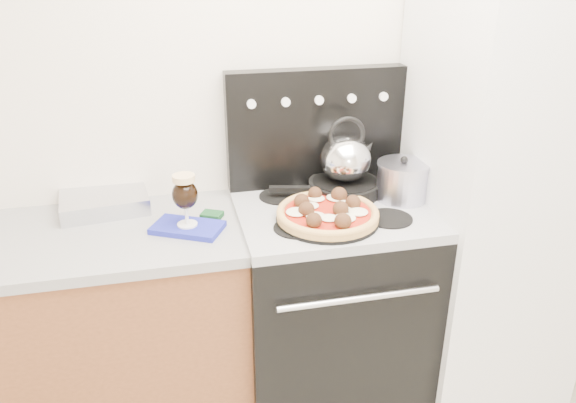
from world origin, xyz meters
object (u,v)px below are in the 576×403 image
object	(u,v)px
stove_body	(329,307)
stock_pot	(402,182)
base_cabinet	(62,342)
skillet	(344,187)
pizza_pan	(327,219)
pizza	(328,211)
fridge	(494,188)
tea_kettle	(346,155)
oven_mitt	(188,228)
beer_glass	(185,200)

from	to	relation	value
stove_body	stock_pot	xyz separation A→B (m)	(0.30, 0.02, 0.55)
stock_pot	base_cabinet	bearing A→B (deg)	179.78
skillet	stock_pot	distance (m)	0.24
pizza_pan	base_cabinet	bearing A→B (deg)	172.47
stove_body	pizza	world-z (taller)	pizza
fridge	tea_kettle	world-z (taller)	fridge
fridge	skillet	xyz separation A→B (m)	(-0.61, 0.15, -0.00)
base_cabinet	stove_body	distance (m)	1.11
pizza	stock_pot	world-z (taller)	stock_pot
base_cabinet	pizza	distance (m)	1.18
oven_mitt	skillet	size ratio (longest dim) A/B	0.85
beer_glass	skillet	bearing A→B (deg)	13.65
base_cabinet	skillet	xyz separation A→B (m)	(1.20, 0.10, 0.52)
skillet	tea_kettle	distance (m)	0.14
tea_kettle	stove_body	bearing A→B (deg)	-126.47
base_cabinet	pizza_pan	bearing A→B (deg)	-7.53
pizza	tea_kettle	size ratio (longest dim) A/B	1.65
pizza_pan	stock_pot	bearing A→B (deg)	20.55
pizza_pan	tea_kettle	xyz separation A→B (m)	(0.15, 0.24, 0.16)
skillet	stock_pot	xyz separation A→B (m)	(0.21, -0.11, 0.05)
beer_glass	tea_kettle	size ratio (longest dim) A/B	0.88
stove_body	pizza	bearing A→B (deg)	-115.81
base_cabinet	stove_body	world-z (taller)	stove_body
pizza_pan	skillet	size ratio (longest dim) A/B	1.29
pizza_pan	pizza	bearing A→B (deg)	180.00
fridge	skillet	bearing A→B (deg)	165.94
base_cabinet	stock_pot	xyz separation A→B (m)	(1.41, -0.01, 0.56)
skillet	stock_pot	world-z (taller)	stock_pot
base_cabinet	beer_glass	size ratio (longest dim) A/B	7.08
tea_kettle	stock_pot	world-z (taller)	tea_kettle
skillet	tea_kettle	xyz separation A→B (m)	(-0.00, 0.00, 0.14)
tea_kettle	stock_pot	size ratio (longest dim) A/B	1.14
beer_glass	pizza	distance (m)	0.53
skillet	beer_glass	bearing A→B (deg)	-166.35
skillet	pizza	bearing A→B (deg)	-121.09
base_cabinet	skillet	world-z (taller)	skillet
beer_glass	base_cabinet	bearing A→B (deg)	173.61
stove_body	tea_kettle	xyz separation A→B (m)	(0.09, 0.13, 0.65)
base_cabinet	fridge	size ratio (longest dim) A/B	0.76
fridge	pizza_pan	xyz separation A→B (m)	(-0.76, -0.09, -0.02)
stove_body	fridge	world-z (taller)	fridge
beer_glass	pizza_pan	xyz separation A→B (m)	(0.52, -0.08, -0.10)
stove_body	tea_kettle	distance (m)	0.67
oven_mitt	base_cabinet	bearing A→B (deg)	173.61
skillet	oven_mitt	bearing A→B (deg)	-166.35
stove_body	stock_pot	distance (m)	0.63
base_cabinet	tea_kettle	world-z (taller)	tea_kettle
skillet	fridge	bearing A→B (deg)	-14.06
pizza_pan	skillet	distance (m)	0.28
beer_glass	skillet	size ratio (longest dim) A/B	0.68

